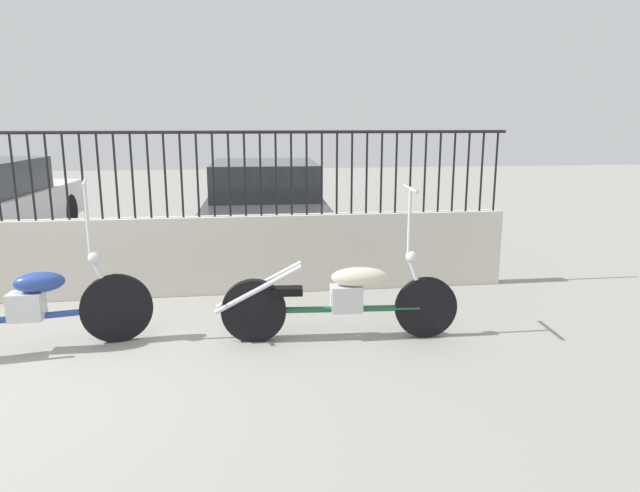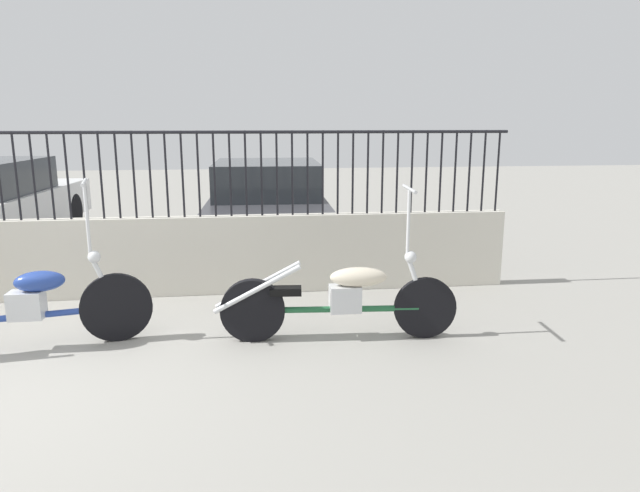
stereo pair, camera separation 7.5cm
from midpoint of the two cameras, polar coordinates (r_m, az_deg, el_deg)
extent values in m
cube|color=beige|center=(6.92, -24.41, -1.28)|extent=(10.09, 0.18, 0.90)
cylinder|color=black|center=(6.92, -28.57, 6.12)|extent=(0.02, 0.02, 0.95)
cylinder|color=black|center=(6.87, -27.20, 6.21)|extent=(0.02, 0.02, 0.95)
cylinder|color=black|center=(6.81, -25.81, 6.31)|extent=(0.02, 0.02, 0.95)
cylinder|color=black|center=(6.76, -24.40, 6.40)|extent=(0.02, 0.02, 0.95)
cylinder|color=black|center=(6.71, -22.97, 6.49)|extent=(0.02, 0.02, 0.95)
cylinder|color=black|center=(6.67, -21.52, 6.57)|extent=(0.02, 0.02, 0.95)
cylinder|color=black|center=(6.63, -20.05, 6.65)|extent=(0.02, 0.02, 0.95)
cylinder|color=black|center=(6.60, -18.56, 6.73)|extent=(0.02, 0.02, 0.95)
cylinder|color=black|center=(6.57, -17.06, 6.81)|extent=(0.02, 0.02, 0.95)
cylinder|color=black|center=(6.54, -15.55, 6.88)|extent=(0.02, 0.02, 0.95)
cylinder|color=black|center=(6.52, -14.02, 6.95)|extent=(0.02, 0.02, 0.95)
cylinder|color=black|center=(6.50, -12.49, 7.01)|extent=(0.02, 0.02, 0.95)
cylinder|color=black|center=(6.49, -10.95, 7.07)|extent=(0.02, 0.02, 0.95)
cylinder|color=black|center=(6.49, -9.40, 7.12)|extent=(0.02, 0.02, 0.95)
cylinder|color=black|center=(6.48, -7.85, 7.17)|extent=(0.02, 0.02, 0.95)
cylinder|color=black|center=(6.49, -6.30, 7.21)|extent=(0.02, 0.02, 0.95)
cylinder|color=black|center=(6.49, -4.75, 7.25)|extent=(0.02, 0.02, 0.95)
cylinder|color=black|center=(6.50, -3.21, 7.28)|extent=(0.02, 0.02, 0.95)
cylinder|color=black|center=(6.52, -1.67, 7.31)|extent=(0.02, 0.02, 0.95)
cylinder|color=black|center=(6.54, -0.15, 7.33)|extent=(0.02, 0.02, 0.95)
cylinder|color=black|center=(6.57, 1.37, 7.34)|extent=(0.02, 0.02, 0.95)
cylinder|color=black|center=(6.60, 2.88, 7.36)|extent=(0.02, 0.02, 0.95)
cylinder|color=black|center=(6.63, 4.37, 7.36)|extent=(0.02, 0.02, 0.95)
cylinder|color=black|center=(6.67, 5.84, 7.36)|extent=(0.02, 0.02, 0.95)
cylinder|color=black|center=(6.71, 7.30, 7.36)|extent=(0.02, 0.02, 0.95)
cylinder|color=black|center=(6.76, 8.73, 7.35)|extent=(0.02, 0.02, 0.95)
cylinder|color=black|center=(6.81, 10.15, 7.34)|extent=(0.02, 0.02, 0.95)
cylinder|color=black|center=(6.87, 11.54, 7.32)|extent=(0.02, 0.02, 0.95)
cylinder|color=black|center=(6.93, 12.91, 7.30)|extent=(0.02, 0.02, 0.95)
cylinder|color=black|center=(6.99, 14.26, 7.28)|extent=(0.02, 0.02, 0.95)
cylinder|color=black|center=(7.06, 15.58, 7.25)|extent=(0.02, 0.02, 0.95)
cylinder|color=black|center=(7.13, 16.87, 7.22)|extent=(0.02, 0.02, 0.95)
cylinder|color=black|center=(6.76, -25.47, 10.20)|extent=(10.09, 0.04, 0.04)
cylinder|color=black|center=(5.33, 10.14, -6.06)|extent=(0.57, 0.10, 0.57)
cylinder|color=black|center=(5.19, -7.05, -6.45)|extent=(0.59, 0.13, 0.58)
cylinder|color=#1E5933|center=(5.20, 1.66, -6.33)|extent=(1.44, 0.16, 0.06)
cube|color=silver|center=(5.18, 2.22, -5.26)|extent=(0.28, 0.18, 0.24)
ellipsoid|color=beige|center=(5.13, 3.57, -3.10)|extent=(0.53, 0.24, 0.18)
cube|color=black|center=(5.13, -3.75, -4.52)|extent=(0.29, 0.18, 0.06)
cylinder|color=silver|center=(5.23, 9.28, -3.50)|extent=(0.22, 0.06, 0.51)
sphere|color=silver|center=(5.16, 8.72, -1.06)|extent=(0.11, 0.11, 0.11)
cylinder|color=silver|center=(5.09, 8.51, 2.38)|extent=(0.03, 0.03, 0.59)
cylinder|color=silver|center=(5.05, 8.62, 5.68)|extent=(0.07, 0.52, 0.03)
cylinder|color=silver|center=(5.06, -6.60, -4.34)|extent=(0.78, 0.10, 0.44)
cylinder|color=silver|center=(5.19, -6.52, -3.90)|extent=(0.78, 0.10, 0.44)
cylinder|color=black|center=(5.46, -20.02, -5.88)|extent=(0.63, 0.18, 0.63)
cylinder|color=navy|center=(5.53, -28.06, -6.38)|extent=(1.40, 0.35, 0.06)
cube|color=silver|center=(5.49, -27.65, -5.36)|extent=(0.28, 0.18, 0.24)
ellipsoid|color=navy|center=(5.42, -26.61, -3.27)|extent=(0.44, 0.28, 0.18)
cylinder|color=silver|center=(5.39, -21.17, -3.41)|extent=(0.23, 0.09, 0.51)
sphere|color=silver|center=(5.34, -22.01, -1.08)|extent=(0.11, 0.11, 0.11)
cylinder|color=silver|center=(5.28, -22.62, 2.45)|extent=(0.03, 0.03, 0.63)
cylinder|color=silver|center=(5.24, -22.91, 5.85)|extent=(0.14, 0.52, 0.03)
cylinder|color=black|center=(11.55, -23.96, 3.17)|extent=(0.14, 0.64, 0.64)
cylinder|color=black|center=(8.99, -29.49, 0.28)|extent=(0.14, 0.64, 0.64)
cylinder|color=black|center=(10.45, -10.27, 3.18)|extent=(0.13, 0.64, 0.64)
cylinder|color=black|center=(10.46, -1.34, 3.38)|extent=(0.13, 0.64, 0.64)
cylinder|color=black|center=(8.01, -11.51, 0.36)|extent=(0.13, 0.64, 0.64)
cylinder|color=black|center=(8.02, 0.13, 0.62)|extent=(0.13, 0.64, 0.64)
cube|color=#38383D|center=(9.16, -5.78, 3.36)|extent=(1.86, 4.07, 0.58)
cube|color=#2D3338|center=(8.89, -5.85, 6.68)|extent=(1.62, 1.97, 0.53)
camera|label=1|loc=(0.04, -90.37, -0.08)|focal=32.00mm
camera|label=2|loc=(0.04, 89.63, 0.08)|focal=32.00mm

